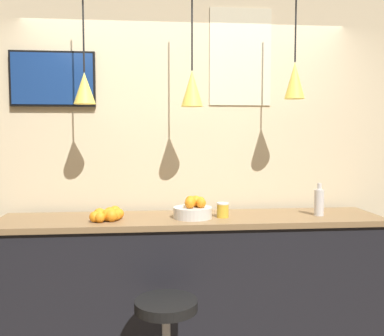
% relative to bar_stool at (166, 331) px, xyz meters
% --- Properties ---
extents(back_wall, '(8.00, 0.06, 2.90)m').
position_rel_bar_stool_xyz_m(back_wall, '(0.21, 0.94, 0.98)').
color(back_wall, beige).
rests_on(back_wall, ground_plane).
extents(service_counter, '(2.72, 0.57, 1.05)m').
position_rel_bar_stool_xyz_m(service_counter, '(0.21, 0.55, 0.06)').
color(service_counter, black).
rests_on(service_counter, ground_plane).
extents(bar_stool, '(0.37, 0.37, 0.66)m').
position_rel_bar_stool_xyz_m(bar_stool, '(0.00, 0.00, 0.00)').
color(bar_stool, '#B7B7BC').
rests_on(bar_stool, ground_plane).
extents(fruit_bowl, '(0.27, 0.27, 0.16)m').
position_rel_bar_stool_xyz_m(fruit_bowl, '(0.21, 0.50, 0.64)').
color(fruit_bowl, beige).
rests_on(fruit_bowl, service_counter).
extents(orange_pile, '(0.23, 0.25, 0.09)m').
position_rel_bar_stool_xyz_m(orange_pile, '(-0.38, 0.48, 0.62)').
color(orange_pile, orange).
rests_on(orange_pile, service_counter).
extents(juice_bottle, '(0.07, 0.07, 0.24)m').
position_rel_bar_stool_xyz_m(juice_bottle, '(1.13, 0.50, 0.68)').
color(juice_bottle, silver).
rests_on(juice_bottle, service_counter).
extents(spread_jar, '(0.08, 0.08, 0.11)m').
position_rel_bar_stool_xyz_m(spread_jar, '(0.42, 0.50, 0.63)').
color(spread_jar, gold).
rests_on(spread_jar, service_counter).
extents(pendant_lamp_left, '(0.15, 0.15, 0.96)m').
position_rel_bar_stool_xyz_m(pendant_lamp_left, '(-0.53, 0.54, 1.49)').
color(pendant_lamp_left, black).
extents(pendant_lamp_middle, '(0.15, 0.15, 0.97)m').
position_rel_bar_stool_xyz_m(pendant_lamp_middle, '(0.21, 0.54, 1.49)').
color(pendant_lamp_middle, black).
extents(pendant_lamp_right, '(0.14, 0.14, 0.91)m').
position_rel_bar_stool_xyz_m(pendant_lamp_right, '(0.94, 0.54, 1.56)').
color(pendant_lamp_right, black).
extents(mounted_tv, '(0.63, 0.04, 0.41)m').
position_rel_bar_stool_xyz_m(mounted_tv, '(-0.81, 0.89, 1.58)').
color(mounted_tv, black).
extents(wall_poster, '(0.49, 0.01, 0.75)m').
position_rel_bar_stool_xyz_m(wall_poster, '(0.63, 0.90, 1.77)').
color(wall_poster, beige).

